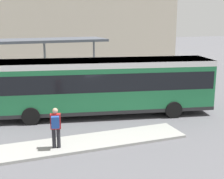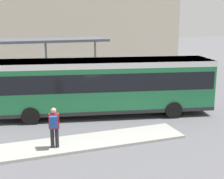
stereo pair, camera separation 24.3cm
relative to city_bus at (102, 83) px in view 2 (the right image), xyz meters
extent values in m
plane|color=#5B5B60|center=(-0.01, 0.00, -1.81)|extent=(120.00, 120.00, 0.00)
cube|color=#9E9E99|center=(-2.69, -3.80, -1.75)|extent=(10.31, 1.80, 0.12)
cube|color=#237A47|center=(-0.01, 0.00, -0.09)|extent=(12.47, 4.95, 2.75)
cube|color=white|center=(-0.01, 0.00, 1.13)|extent=(12.49, 4.97, 0.30)
cube|color=black|center=(-0.01, 0.00, 0.24)|extent=(12.24, 4.93, 0.96)
cube|color=black|center=(5.95, -1.24, 0.24)|extent=(0.55, 2.28, 1.06)
cube|color=#28282B|center=(-0.01, 0.00, -1.36)|extent=(12.48, 4.96, 0.20)
cylinder|color=black|center=(3.94, 0.41, -1.35)|extent=(0.96, 0.46, 0.92)
cylinder|color=black|center=(3.45, -1.95, -1.35)|extent=(0.96, 0.46, 0.92)
cylinder|color=black|center=(-3.47, 1.95, -1.35)|extent=(0.96, 0.46, 0.92)
cylinder|color=black|center=(-3.96, -0.41, -1.35)|extent=(0.96, 0.46, 0.92)
cylinder|color=#232328|center=(-3.43, -4.00, -1.28)|extent=(0.16, 0.16, 0.83)
cylinder|color=#232328|center=(-3.25, -4.04, -1.28)|extent=(0.16, 0.16, 0.83)
cube|color=#B21E1E|center=(-3.34, -4.02, -0.55)|extent=(0.45, 0.31, 0.62)
cube|color=#234CA3|center=(-3.39, -4.22, -0.52)|extent=(0.35, 0.27, 0.47)
sphere|color=tan|center=(-3.34, -4.02, -0.11)|extent=(0.22, 0.22, 0.22)
torus|color=black|center=(9.52, 3.38, -1.49)|extent=(0.15, 0.66, 0.67)
torus|color=black|center=(9.65, 4.27, -1.49)|extent=(0.15, 0.66, 0.67)
cylinder|color=red|center=(9.59, 3.83, -1.27)|extent=(0.14, 0.70, 0.04)
cylinder|color=red|center=(9.61, 3.98, -1.33)|extent=(0.04, 0.04, 0.32)
cube|color=black|center=(9.61, 3.98, -1.16)|extent=(0.10, 0.19, 0.04)
cylinder|color=red|center=(9.53, 3.47, -1.19)|extent=(0.48, 0.11, 0.03)
torus|color=black|center=(9.40, 4.97, -1.49)|extent=(0.14, 0.66, 0.66)
torus|color=black|center=(9.27, 4.10, -1.49)|extent=(0.14, 0.66, 0.66)
cylinder|color=silver|center=(9.34, 4.53, -1.28)|extent=(0.14, 0.69, 0.04)
cylinder|color=silver|center=(9.32, 4.37, -1.33)|extent=(0.04, 0.04, 0.32)
cube|color=black|center=(9.32, 4.37, -1.17)|extent=(0.10, 0.19, 0.04)
cylinder|color=silver|center=(9.39, 4.88, -1.20)|extent=(0.48, 0.10, 0.03)
torus|color=black|center=(9.58, 5.72, -1.47)|extent=(0.08, 0.71, 0.71)
torus|color=black|center=(9.54, 4.76, -1.47)|extent=(0.08, 0.71, 0.71)
cylinder|color=black|center=(9.56, 5.24, -1.23)|extent=(0.07, 0.75, 0.04)
cylinder|color=black|center=(9.56, 5.07, -1.29)|extent=(0.04, 0.04, 0.35)
cube|color=black|center=(9.56, 5.07, -1.12)|extent=(0.08, 0.18, 0.04)
cylinder|color=black|center=(9.58, 5.62, -1.15)|extent=(0.48, 0.05, 0.03)
cube|color=#4C515B|center=(-2.09, 6.71, 1.95)|extent=(8.75, 3.14, 0.18)
cylinder|color=gray|center=(1.63, 6.71, 0.02)|extent=(0.16, 0.16, 3.68)
cylinder|color=gray|center=(-2.09, 6.71, 0.02)|extent=(0.16, 0.16, 3.68)
cylinder|color=slate|center=(-0.18, 3.91, -1.57)|extent=(0.64, 0.64, 0.49)
sphere|color=#337F38|center=(-0.18, 3.91, -1.05)|extent=(0.74, 0.74, 0.74)
cylinder|color=slate|center=(-2.25, 4.12, -1.49)|extent=(0.81, 0.81, 0.64)
sphere|color=#286B2D|center=(-2.25, 4.12, -0.83)|extent=(0.93, 0.93, 0.93)
camera|label=1|loc=(-5.38, -16.06, 3.55)|focal=50.00mm
camera|label=2|loc=(-5.15, -16.15, 3.55)|focal=50.00mm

